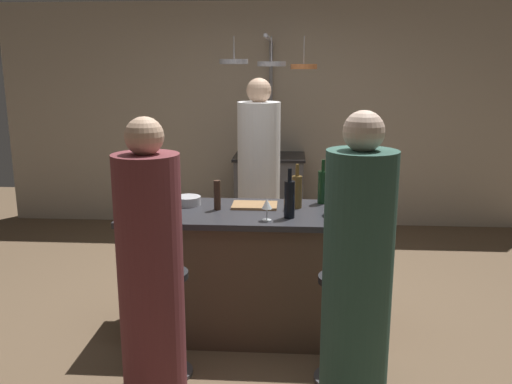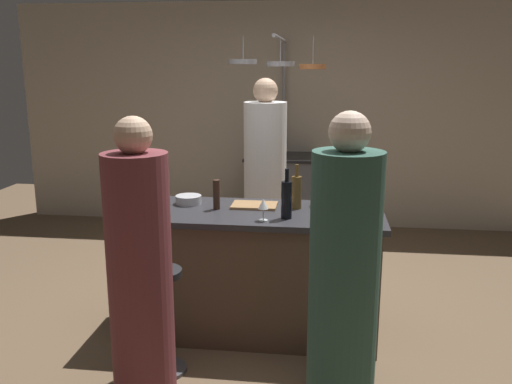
# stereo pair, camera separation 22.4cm
# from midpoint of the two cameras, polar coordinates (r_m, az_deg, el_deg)

# --- Properties ---
(ground_plane) EXTENTS (9.00, 9.00, 0.00)m
(ground_plane) POSITION_cam_midpoint_polar(r_m,az_deg,el_deg) (4.11, 1.34, -14.21)
(ground_plane) COLOR brown
(back_wall) EXTENTS (6.40, 0.16, 2.60)m
(back_wall) POSITION_cam_midpoint_polar(r_m,az_deg,el_deg) (6.52, 4.01, 7.94)
(back_wall) COLOR #BCAD99
(back_wall) RESTS_ON ground_plane
(kitchen_island) EXTENTS (1.80, 0.72, 0.90)m
(kitchen_island) POSITION_cam_midpoint_polar(r_m,az_deg,el_deg) (3.92, 1.38, -8.32)
(kitchen_island) COLOR brown
(kitchen_island) RESTS_ON ground_plane
(stove_range) EXTENTS (0.80, 0.64, 0.89)m
(stove_range) POSITION_cam_midpoint_polar(r_m,az_deg,el_deg) (6.26, 3.68, -0.19)
(stove_range) COLOR #47474C
(stove_range) RESTS_ON ground_plane
(chef) EXTENTS (0.38, 0.38, 1.78)m
(chef) POSITION_cam_midpoint_polar(r_m,az_deg,el_deg) (4.86, 2.27, 0.54)
(chef) COLOR white
(chef) RESTS_ON ground_plane
(bar_stool_left) EXTENTS (0.28, 0.28, 0.68)m
(bar_stool_left) POSITION_cam_midpoint_polar(r_m,az_deg,el_deg) (3.48, -7.93, -12.77)
(bar_stool_left) COLOR #4C4C51
(bar_stool_left) RESTS_ON ground_plane
(guest_left) EXTENTS (0.35, 0.35, 1.64)m
(guest_left) POSITION_cam_midpoint_polar(r_m,az_deg,el_deg) (3.00, -9.91, -9.12)
(guest_left) COLOR brown
(guest_left) RESTS_ON ground_plane
(bar_stool_right) EXTENTS (0.28, 0.28, 0.68)m
(bar_stool_right) POSITION_cam_midpoint_polar(r_m,az_deg,el_deg) (3.37, 9.83, -13.68)
(bar_stool_right) COLOR #4C4C51
(bar_stool_right) RESTS_ON ground_plane
(guest_right) EXTENTS (0.36, 0.36, 1.68)m
(guest_right) POSITION_cam_midpoint_polar(r_m,az_deg,el_deg) (2.85, 11.43, -10.03)
(guest_right) COLOR #33594C
(guest_right) RESTS_ON ground_plane
(overhead_pot_rack) EXTENTS (0.91, 1.33, 2.17)m
(overhead_pot_rack) POSITION_cam_midpoint_polar(r_m,az_deg,el_deg) (5.56, 3.62, 11.18)
(overhead_pot_rack) COLOR gray
(overhead_pot_rack) RESTS_ON ground_plane
(cutting_board) EXTENTS (0.32, 0.22, 0.02)m
(cutting_board) POSITION_cam_midpoint_polar(r_m,az_deg,el_deg) (3.89, 1.48, -1.42)
(cutting_board) COLOR #997047
(cutting_board) RESTS_ON kitchen_island
(pepper_mill) EXTENTS (0.05, 0.05, 0.21)m
(pepper_mill) POSITION_cam_midpoint_polar(r_m,az_deg,el_deg) (3.80, -2.49, -0.29)
(pepper_mill) COLOR #382319
(pepper_mill) RESTS_ON kitchen_island
(wine_bottle_green) EXTENTS (0.07, 0.07, 0.32)m
(wine_bottle_green) POSITION_cam_midpoint_polar(r_m,az_deg,el_deg) (3.53, 12.04, -1.28)
(wine_bottle_green) COLOR #193D23
(wine_bottle_green) RESTS_ON kitchen_island
(wine_bottle_red) EXTENTS (0.07, 0.07, 0.32)m
(wine_bottle_red) POSITION_cam_midpoint_polar(r_m,az_deg,el_deg) (3.98, 8.71, 0.50)
(wine_bottle_red) COLOR #143319
(wine_bottle_red) RESTS_ON kitchen_island
(wine_bottle_dark) EXTENTS (0.07, 0.07, 0.33)m
(wine_bottle_dark) POSITION_cam_midpoint_polar(r_m,az_deg,el_deg) (3.58, 5.02, -0.74)
(wine_bottle_dark) COLOR black
(wine_bottle_dark) RESTS_ON kitchen_island
(wine_bottle_amber) EXTENTS (0.07, 0.07, 0.31)m
(wine_bottle_amber) POSITION_cam_midpoint_polar(r_m,az_deg,el_deg) (3.84, 5.94, 0.04)
(wine_bottle_amber) COLOR brown
(wine_bottle_amber) RESTS_ON kitchen_island
(wine_glass_by_chef) EXTENTS (0.07, 0.07, 0.15)m
(wine_glass_by_chef) POSITION_cam_midpoint_polar(r_m,az_deg,el_deg) (3.66, -10.80, -1.06)
(wine_glass_by_chef) COLOR silver
(wine_glass_by_chef) RESTS_ON kitchen_island
(wine_glass_near_right_guest) EXTENTS (0.07, 0.07, 0.15)m
(wine_glass_near_right_guest) POSITION_cam_midpoint_polar(r_m,az_deg,el_deg) (3.91, 13.50, -0.28)
(wine_glass_near_right_guest) COLOR silver
(wine_glass_near_right_guest) RESTS_ON kitchen_island
(wine_glass_near_left_guest) EXTENTS (0.07, 0.07, 0.15)m
(wine_glass_near_left_guest) POSITION_cam_midpoint_polar(r_m,az_deg,el_deg) (3.52, 2.60, -1.40)
(wine_glass_near_left_guest) COLOR silver
(wine_glass_near_left_guest) RESTS_ON kitchen_island
(mixing_bowl_blue) EXTENTS (0.20, 0.20, 0.07)m
(mixing_bowl_blue) POSITION_cam_midpoint_polar(r_m,az_deg,el_deg) (3.68, 10.30, -2.10)
(mixing_bowl_blue) COLOR #334C6B
(mixing_bowl_blue) RESTS_ON kitchen_island
(mixing_bowl_steel) EXTENTS (0.19, 0.19, 0.06)m
(mixing_bowl_steel) POSITION_cam_midpoint_polar(r_m,az_deg,el_deg) (3.98, -5.48, -0.82)
(mixing_bowl_steel) COLOR #B7B7BC
(mixing_bowl_steel) RESTS_ON kitchen_island
(mixing_bowl_wooden) EXTENTS (0.15, 0.15, 0.06)m
(mixing_bowl_wooden) POSITION_cam_midpoint_polar(r_m,az_deg,el_deg) (3.91, -9.64, -1.21)
(mixing_bowl_wooden) COLOR brown
(mixing_bowl_wooden) RESTS_ON kitchen_island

